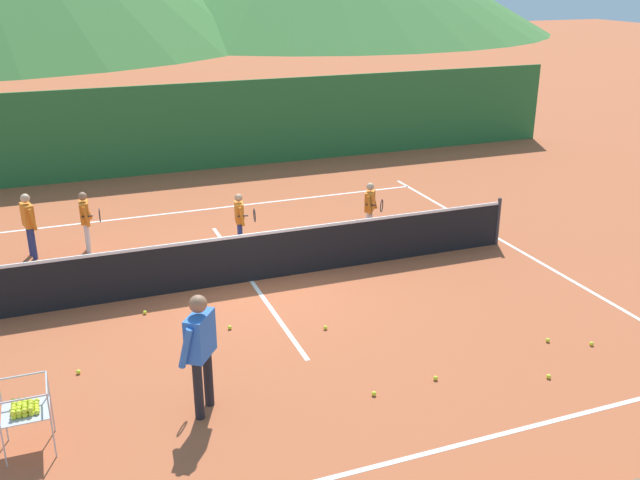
% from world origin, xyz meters
% --- Properties ---
extents(ground_plane, '(120.00, 120.00, 0.00)m').
position_xyz_m(ground_plane, '(0.00, 0.00, 0.00)').
color(ground_plane, '#B25633').
extents(line_baseline_near, '(11.54, 0.08, 0.01)m').
position_xyz_m(line_baseline_near, '(0.00, -5.82, 0.00)').
color(line_baseline_near, white).
rests_on(line_baseline_near, ground).
extents(line_baseline_far, '(11.54, 0.08, 0.01)m').
position_xyz_m(line_baseline_far, '(0.00, 4.64, 0.00)').
color(line_baseline_far, white).
rests_on(line_baseline_far, ground).
extents(line_sideline_east, '(0.08, 10.46, 0.01)m').
position_xyz_m(line_sideline_east, '(5.77, 0.00, 0.00)').
color(line_sideline_east, white).
rests_on(line_sideline_east, ground).
extents(line_service_center, '(0.08, 6.36, 0.01)m').
position_xyz_m(line_service_center, '(0.00, 0.00, 0.00)').
color(line_service_center, white).
rests_on(line_service_center, ground).
extents(tennis_net, '(11.12, 0.08, 1.05)m').
position_xyz_m(tennis_net, '(0.00, 0.00, 0.50)').
color(tennis_net, '#333338').
rests_on(tennis_net, ground).
extents(instructor, '(0.59, 0.84, 1.73)m').
position_xyz_m(instructor, '(-1.76, -3.93, 1.04)').
color(instructor, black).
rests_on(instructor, ground).
extents(student_0, '(0.31, 0.57, 1.37)m').
position_xyz_m(student_0, '(-3.89, 2.81, 0.82)').
color(student_0, navy).
rests_on(student_0, ground).
extents(student_1, '(0.41, 0.64, 1.30)m').
position_xyz_m(student_1, '(-2.79, 2.76, 0.78)').
color(student_1, silver).
rests_on(student_1, ground).
extents(student_2, '(0.41, 0.64, 1.22)m').
position_xyz_m(student_2, '(0.27, 1.73, 0.74)').
color(student_2, navy).
rests_on(student_2, ground).
extents(student_3, '(0.43, 0.69, 1.25)m').
position_xyz_m(student_3, '(3.15, 1.42, 0.75)').
color(student_3, silver).
rests_on(student_3, ground).
extents(ball_cart, '(0.58, 0.58, 0.90)m').
position_xyz_m(ball_cart, '(-3.97, -3.97, 0.60)').
color(ball_cart, '#B7B7BC').
rests_on(ball_cart, ground).
extents(tennis_ball_0, '(0.07, 0.07, 0.07)m').
position_xyz_m(tennis_ball_0, '(4.38, -4.36, 0.03)').
color(tennis_ball_0, yellow).
rests_on(tennis_ball_0, ground).
extents(tennis_ball_1, '(0.07, 0.07, 0.07)m').
position_xyz_m(tennis_ball_1, '(0.54, -4.42, 0.03)').
color(tennis_ball_1, yellow).
rests_on(tennis_ball_1, ground).
extents(tennis_ball_2, '(0.07, 0.07, 0.07)m').
position_xyz_m(tennis_ball_2, '(3.80, -4.02, 0.03)').
color(tennis_ball_2, yellow).
rests_on(tennis_ball_2, ground).
extents(tennis_ball_3, '(0.07, 0.07, 0.07)m').
position_xyz_m(tennis_ball_3, '(-2.11, -0.70, 0.03)').
color(tennis_ball_3, yellow).
rests_on(tennis_ball_3, ground).
extents(tennis_ball_4, '(0.07, 0.07, 0.07)m').
position_xyz_m(tennis_ball_4, '(1.55, -4.37, 0.03)').
color(tennis_ball_4, yellow).
rests_on(tennis_ball_4, ground).
extents(tennis_ball_5, '(0.07, 0.07, 0.07)m').
position_xyz_m(tennis_ball_5, '(-3.31, -2.33, 0.03)').
color(tennis_ball_5, yellow).
rests_on(tennis_ball_5, ground).
extents(tennis_ball_6, '(0.07, 0.07, 0.07)m').
position_xyz_m(tennis_ball_6, '(3.12, -4.92, 0.03)').
color(tennis_ball_6, yellow).
rests_on(tennis_ball_6, ground).
extents(tennis_ball_7, '(0.07, 0.07, 0.07)m').
position_xyz_m(tennis_ball_7, '(-0.87, -1.76, 0.03)').
color(tennis_ball_7, yellow).
rests_on(tennis_ball_7, ground).
extents(tennis_ball_9, '(0.07, 0.07, 0.07)m').
position_xyz_m(tennis_ball_9, '(0.62, -2.34, 0.03)').
color(tennis_ball_9, yellow).
rests_on(tennis_ball_9, ground).
extents(windscreen_fence, '(25.40, 0.08, 2.57)m').
position_xyz_m(windscreen_fence, '(0.00, 8.42, 1.29)').
color(windscreen_fence, '#286B33').
rests_on(windscreen_fence, ground).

